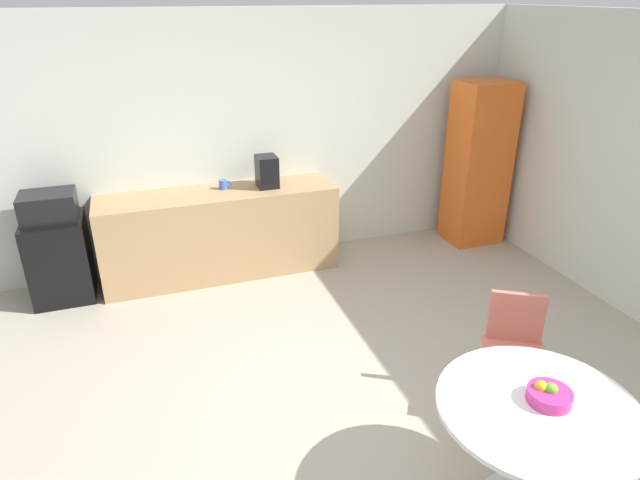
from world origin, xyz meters
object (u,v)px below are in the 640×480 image
Objects in this scene: microwave at (48,207)px; chair_coral at (515,338)px; locker_cabinet at (478,164)px; fruit_bowl at (549,394)px; round_table at (535,426)px; mug_white at (223,184)px; coffee_maker at (267,171)px; mini_fridge at (60,259)px.

chair_coral is at bearing -40.33° from microwave.
locker_cabinet is 7.90× the size of fruit_bowl.
chair_coral reaches higher than round_table.
mug_white reaches higher than chair_coral.
mug_white is at bearing 171.01° from coffee_maker.
mini_fridge is 4.54m from locker_cabinet.
chair_coral is at bearing 61.42° from fruit_bowl.
fruit_bowl reaches higher than round_table.
locker_cabinet is 2.94m from chair_coral.
mini_fridge is 0.53m from microwave.
coffee_maker is (0.44, -0.07, 0.11)m from mug_white.
coffee_maker reaches higher than chair_coral.
fruit_bowl is (-1.80, -3.37, -0.14)m from locker_cabinet.
mug_white is (-1.53, 2.74, 0.43)m from chair_coral.
locker_cabinet is (4.51, -0.10, 0.52)m from mini_fridge.
locker_cabinet reaches higher than chair_coral.
mug_white is (-1.03, 3.55, 0.35)m from round_table.
round_table is (2.64, -3.48, 0.20)m from mini_fridge.
microwave is at bearing 180.00° from coffee_maker.
mug_white is at bearing 2.48° from mini_fridge.
locker_cabinet is at bearing -1.27° from microwave.
fruit_bowl is 1.82× the size of mug_white.
chair_coral is 2.93m from coffee_maker.
microwave reaches higher than mini_fridge.
coffee_maker is at bearing 177.66° from locker_cabinet.
locker_cabinet is 5.78× the size of coffee_maker.
mini_fridge is at bearing 178.73° from locker_cabinet.
locker_cabinet reaches higher than mug_white.
coffee_maker is (-1.09, 2.67, 0.54)m from chair_coral.
chair_coral is at bearing 58.46° from round_table.
microwave is at bearing 178.73° from locker_cabinet.
mug_white is at bearing 176.64° from locker_cabinet.
round_table is (2.64, -3.48, -0.34)m from microwave.
coffee_maker is at bearing -8.99° from mug_white.
round_table is 3.37× the size of coffee_maker.
microwave reaches higher than round_table.
coffee_maker is at bearing 100.66° from fruit_bowl.
mug_white is at bearing 107.19° from fruit_bowl.
mini_fridge is at bearing 139.67° from chair_coral.
fruit_bowl is at bearing -118.13° from locker_cabinet.
mini_fridge is 1.68× the size of microwave.
microwave is 4.40m from fruit_bowl.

